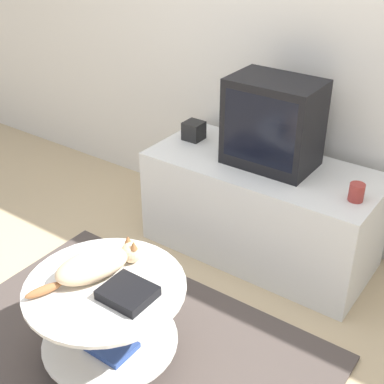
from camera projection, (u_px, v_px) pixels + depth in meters
The scene contains 10 objects.
ground_plane at pixel (126, 357), 2.55m from camera, with size 12.00×12.00×0.00m, color tan.
wall_back at pixel (292, 21), 2.96m from camera, with size 8.00×0.05×2.60m.
rug at pixel (126, 355), 2.54m from camera, with size 1.83×1.27×0.02m.
tv_stand at pixel (260, 209), 3.14m from camera, with size 1.33×0.60×0.59m.
tv at pixel (273, 123), 2.88m from camera, with size 0.48×0.33×0.49m.
speaker at pixel (194, 131), 3.26m from camera, with size 0.11×0.11×0.11m.
mug at pixel (357, 192), 2.63m from camera, with size 0.08×0.08×0.09m.
coffee_table at pixel (108, 313), 2.40m from camera, with size 0.71×0.71×0.42m.
dvd_box at pixel (128, 293), 2.24m from camera, with size 0.21×0.19×0.04m.
cat at pixel (96, 265), 2.36m from camera, with size 0.29×0.53×0.12m.
Camera 1 is at (1.31, -1.29, 1.96)m, focal length 50.00 mm.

